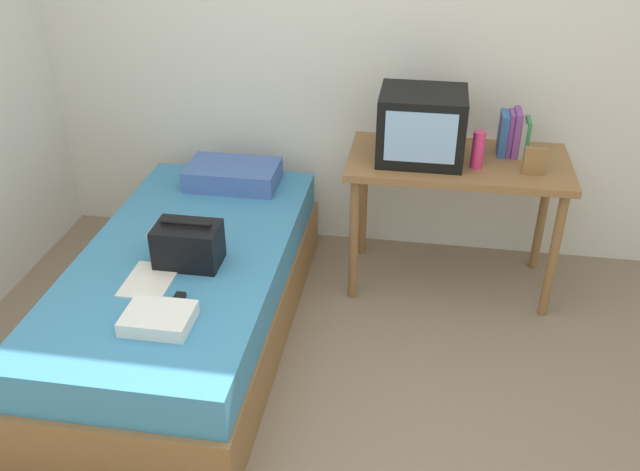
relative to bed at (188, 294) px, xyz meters
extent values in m
cube|color=silver|center=(0.80, 1.16, 1.05)|extent=(5.20, 0.10, 2.60)
cube|color=olive|center=(0.00, 0.00, -0.10)|extent=(1.00, 2.00, 0.30)
cube|color=teal|center=(0.00, 0.00, 0.15)|extent=(0.97, 1.94, 0.20)
cube|color=olive|center=(1.31, 0.70, 0.51)|extent=(1.16, 0.60, 0.04)
cylinder|color=olive|center=(0.79, 0.46, 0.12)|extent=(0.05, 0.05, 0.74)
cylinder|color=olive|center=(1.83, 0.46, 0.12)|extent=(0.05, 0.05, 0.74)
cylinder|color=olive|center=(0.79, 0.94, 0.12)|extent=(0.05, 0.05, 0.74)
cylinder|color=olive|center=(1.83, 0.94, 0.12)|extent=(0.05, 0.05, 0.74)
cube|color=black|center=(1.10, 0.69, 0.71)|extent=(0.44, 0.38, 0.36)
cube|color=#8CB2E0|center=(1.10, 0.49, 0.72)|extent=(0.35, 0.01, 0.26)
cylinder|color=#E53372|center=(1.39, 0.61, 0.63)|extent=(0.06, 0.06, 0.20)
cube|color=#2D5699|center=(1.53, 0.81, 0.64)|extent=(0.04, 0.14, 0.23)
cube|color=#7A3D89|center=(1.56, 0.81, 0.64)|extent=(0.02, 0.13, 0.23)
cube|color=#7A3D89|center=(1.59, 0.81, 0.65)|extent=(0.03, 0.16, 0.24)
cube|color=gray|center=(1.62, 0.81, 0.62)|extent=(0.03, 0.16, 0.19)
cube|color=#337F47|center=(1.65, 0.81, 0.63)|extent=(0.02, 0.13, 0.20)
cube|color=olive|center=(1.67, 0.57, 0.60)|extent=(0.11, 0.02, 0.14)
cube|color=#4766AD|center=(0.05, 0.75, 0.32)|extent=(0.52, 0.32, 0.12)
cube|color=black|center=(0.07, -0.10, 0.36)|extent=(0.30, 0.20, 0.20)
cylinder|color=black|center=(0.07, -0.10, 0.47)|extent=(0.24, 0.02, 0.02)
cube|color=white|center=(-0.06, -0.27, 0.26)|extent=(0.21, 0.29, 0.01)
cube|color=black|center=(0.12, -0.44, 0.27)|extent=(0.04, 0.16, 0.02)
cube|color=#B7B7BC|center=(-0.20, 0.15, 0.27)|extent=(0.04, 0.14, 0.02)
cube|color=white|center=(0.09, -0.57, 0.29)|extent=(0.28, 0.22, 0.06)
camera|label=1|loc=(1.11, -2.72, 2.02)|focal=38.79mm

